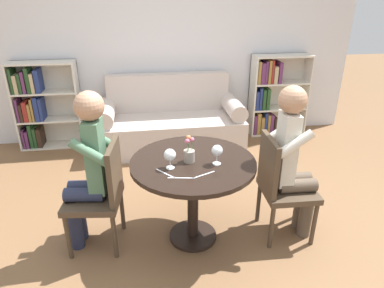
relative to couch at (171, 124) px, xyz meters
name	(u,v)px	position (x,y,z in m)	size (l,w,h in m)	color
ground_plane	(193,237)	(0.00, -1.90, -0.31)	(16.00, 16.00, 0.00)	brown
back_wall	(166,38)	(0.00, 0.42, 1.04)	(5.20, 0.05, 2.70)	silver
round_table	(193,176)	(0.00, -1.90, 0.29)	(0.98, 0.98, 0.73)	black
couch	(171,124)	(0.00, 0.00, 0.00)	(1.85, 0.80, 0.92)	beige
bookshelf_left	(40,105)	(-1.66, 0.26, 0.26)	(0.81, 0.28, 1.13)	silver
bookshelf_right	(271,96)	(1.46, 0.26, 0.24)	(0.81, 0.28, 1.13)	silver
chair_left	(102,192)	(-0.72, -1.86, 0.18)	(0.47, 0.47, 0.90)	#473828
chair_right	(280,183)	(0.72, -1.95, 0.18)	(0.44, 0.44, 0.90)	#473828
person_left	(88,168)	(-0.80, -1.84, 0.40)	(0.44, 0.37, 1.30)	#282D47
person_right	(294,160)	(0.80, -1.96, 0.39)	(0.43, 0.35, 1.31)	brown
wine_glass_left	(170,155)	(-0.18, -1.99, 0.53)	(0.09, 0.09, 0.15)	white
wine_glass_right	(217,151)	(0.17, -1.98, 0.53)	(0.08, 0.08, 0.15)	white
flower_vase	(189,153)	(-0.03, -1.91, 0.49)	(0.09, 0.09, 0.22)	#9E9384
knife_left_setting	(181,178)	(-0.12, -2.15, 0.43)	(0.19, 0.04, 0.00)	silver
fork_left_setting	(165,173)	(-0.23, -2.07, 0.43)	(0.13, 0.16, 0.00)	silver
knife_right_setting	(204,175)	(0.04, -2.13, 0.43)	(0.18, 0.09, 0.00)	silver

